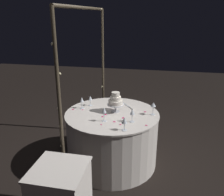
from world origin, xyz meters
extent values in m
plane|color=black|center=(0.00, 0.00, 0.00)|extent=(12.00, 12.00, 0.00)
cylinder|color=#473D2D|center=(-0.87, 0.33, 1.02)|extent=(0.04, 0.04, 2.03)
cylinder|color=#473D2D|center=(0.87, 0.33, 1.02)|extent=(0.04, 0.04, 2.03)
cylinder|color=#473D2D|center=(0.00, 0.33, 2.03)|extent=(1.73, 0.04, 0.04)
sphere|color=#F9EAB2|center=(-0.87, 0.34, 0.72)|extent=(0.02, 0.02, 0.02)
sphere|color=#F9EAB2|center=(0.85, 0.31, 0.32)|extent=(0.02, 0.02, 0.02)
sphere|color=#F9EAB2|center=(-0.69, 0.33, 2.03)|extent=(0.02, 0.02, 0.02)
sphere|color=#F9EAB2|center=(-0.85, 0.31, 1.45)|extent=(0.02, 0.02, 0.02)
sphere|color=#F9EAB2|center=(0.86, 0.31, 0.57)|extent=(0.02, 0.02, 0.02)
sphere|color=#F9EAB2|center=(-0.38, 0.34, 2.03)|extent=(0.02, 0.02, 0.02)
sphere|color=#F9EAB2|center=(-0.87, 0.35, 1.72)|extent=(0.02, 0.02, 0.02)
sphere|color=#F9EAB2|center=(0.88, 0.35, 0.82)|extent=(0.02, 0.02, 0.02)
sphere|color=#F9EAB2|center=(-0.11, 0.33, 2.03)|extent=(0.02, 0.02, 0.02)
sphere|color=#F9EAB2|center=(-0.85, 0.33, 1.63)|extent=(0.02, 0.02, 0.02)
sphere|color=#F9EAB2|center=(0.87, 0.33, 1.56)|extent=(0.02, 0.02, 0.02)
sphere|color=#F9EAB2|center=(0.18, 0.34, 2.03)|extent=(0.02, 0.02, 0.02)
sphere|color=#F9EAB2|center=(-0.86, 0.34, 1.12)|extent=(0.02, 0.02, 0.02)
sphere|color=#F9EAB2|center=(0.87, 0.32, 0.30)|extent=(0.02, 0.02, 0.02)
sphere|color=#F9EAB2|center=(0.47, 0.32, 2.03)|extent=(0.02, 0.02, 0.02)
sphere|color=#F9EAB2|center=(-0.87, 0.34, 0.94)|extent=(0.02, 0.02, 0.02)
sphere|color=#F9EAB2|center=(0.85, 0.34, 0.83)|extent=(0.02, 0.02, 0.02)
sphere|color=#F9EAB2|center=(0.75, 0.31, 2.03)|extent=(0.02, 0.02, 0.02)
sphere|color=#F9EAB2|center=(-0.86, 0.34, 1.25)|extent=(0.02, 0.02, 0.02)
cylinder|color=silver|center=(0.00, 0.00, 0.36)|extent=(1.21, 1.21, 0.72)
cylinder|color=silver|center=(0.00, 0.00, 0.73)|extent=(1.23, 1.23, 0.02)
cube|color=silver|center=(-1.22, 0.22, 0.71)|extent=(0.47, 0.47, 0.02)
cylinder|color=silver|center=(0.06, -0.04, 0.74)|extent=(0.11, 0.11, 0.01)
cylinder|color=silver|center=(0.06, -0.04, 0.79)|extent=(0.02, 0.02, 0.09)
cylinder|color=silver|center=(0.06, -0.04, 0.84)|extent=(0.22, 0.22, 0.01)
cylinder|color=silver|center=(0.06, -0.04, 0.87)|extent=(0.19, 0.19, 0.06)
cylinder|color=silver|center=(0.06, -0.04, 0.93)|extent=(0.14, 0.14, 0.05)
cylinder|color=silver|center=(0.06, -0.04, 0.98)|extent=(0.11, 0.11, 0.06)
cylinder|color=silver|center=(-0.26, 0.04, 0.74)|extent=(0.06, 0.06, 0.00)
cylinder|color=silver|center=(-0.26, 0.04, 0.80)|extent=(0.01, 0.01, 0.11)
cone|color=silver|center=(-0.26, 0.04, 0.89)|extent=(0.05, 0.05, 0.07)
cylinder|color=silver|center=(0.21, 0.36, 0.74)|extent=(0.06, 0.06, 0.00)
cylinder|color=silver|center=(0.21, 0.36, 0.78)|extent=(0.01, 0.01, 0.08)
cone|color=silver|center=(0.21, 0.36, 0.85)|extent=(0.06, 0.06, 0.06)
cylinder|color=silver|center=(0.09, 0.44, 0.74)|extent=(0.06, 0.06, 0.00)
cylinder|color=silver|center=(0.09, 0.44, 0.79)|extent=(0.01, 0.01, 0.09)
cone|color=silver|center=(0.09, 0.44, 0.86)|extent=(0.05, 0.05, 0.06)
cylinder|color=silver|center=(-0.21, -0.29, 0.74)|extent=(0.06, 0.06, 0.00)
cylinder|color=silver|center=(-0.21, -0.29, 0.79)|extent=(0.01, 0.01, 0.09)
cone|color=silver|center=(-0.21, -0.29, 0.87)|extent=(0.06, 0.06, 0.07)
cylinder|color=silver|center=(-0.45, -0.23, 0.74)|extent=(0.06, 0.06, 0.00)
cylinder|color=silver|center=(-0.45, -0.23, 0.78)|extent=(0.01, 0.01, 0.08)
cone|color=silver|center=(-0.45, -0.23, 0.86)|extent=(0.06, 0.06, 0.07)
cylinder|color=silver|center=(0.06, -0.53, 0.74)|extent=(0.06, 0.06, 0.00)
cylinder|color=silver|center=(0.06, -0.53, 0.80)|extent=(0.01, 0.01, 0.11)
cone|color=silver|center=(0.06, -0.53, 0.88)|extent=(0.07, 0.07, 0.05)
cube|color=silver|center=(0.32, -0.15, 0.74)|extent=(0.19, 0.15, 0.01)
cube|color=white|center=(0.21, -0.23, 0.74)|extent=(0.08, 0.07, 0.01)
ellipsoid|color=#C61951|center=(-0.32, -0.17, 0.74)|extent=(0.02, 0.03, 0.00)
ellipsoid|color=#C61951|center=(-0.26, -0.08, 0.74)|extent=(0.03, 0.04, 0.00)
ellipsoid|color=#C61951|center=(-0.37, 0.05, 0.74)|extent=(0.03, 0.03, 0.00)
ellipsoid|color=#C61951|center=(0.13, -0.42, 0.74)|extent=(0.03, 0.04, 0.00)
ellipsoid|color=#C61951|center=(0.02, 0.55, 0.74)|extent=(0.03, 0.04, 0.00)
ellipsoid|color=#C61951|center=(-0.12, -0.17, 0.74)|extent=(0.05, 0.04, 0.00)
ellipsoid|color=#C61951|center=(-0.14, 0.09, 0.74)|extent=(0.04, 0.03, 0.00)
ellipsoid|color=#C61951|center=(-0.06, 0.07, 0.74)|extent=(0.04, 0.03, 0.00)
ellipsoid|color=#C61951|center=(0.03, 0.41, 0.74)|extent=(0.03, 0.03, 0.00)
ellipsoid|color=#C61951|center=(-0.28, -0.47, 0.74)|extent=(0.03, 0.04, 0.00)
camera|label=1|loc=(-2.82, -0.58, 1.96)|focal=38.26mm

